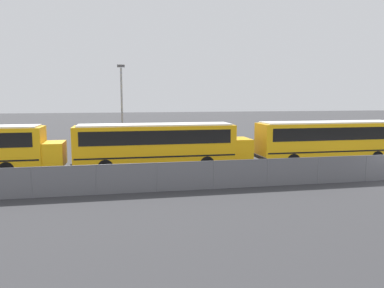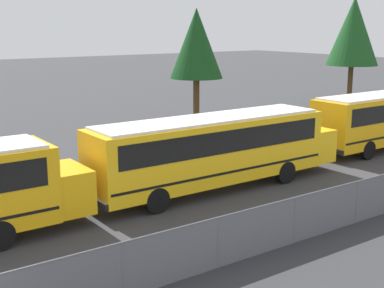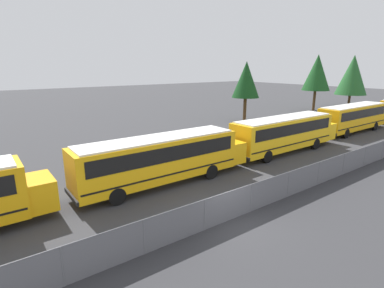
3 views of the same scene
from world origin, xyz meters
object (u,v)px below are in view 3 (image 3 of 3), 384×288
object	(u,v)px
school_bus_4	(286,131)
school_bus_5	(354,116)
tree_1	(317,73)
tree_2	(352,75)
tree_0	(246,80)
school_bus_3	(163,156)

from	to	relation	value
school_bus_4	school_bus_5	world-z (taller)	same
school_bus_4	tree_1	world-z (taller)	tree_1
school_bus_4	school_bus_5	bearing A→B (deg)	2.48
tree_1	tree_2	size ratio (longest dim) A/B	0.99
school_bus_4	tree_2	xyz separation A→B (m)	(35.29, 12.23, 3.89)
tree_1	tree_2	world-z (taller)	tree_2
tree_0	school_bus_5	bearing A→B (deg)	-68.95
school_bus_4	tree_2	size ratio (longest dim) A/B	1.30
school_bus_5	tree_1	bearing A→B (deg)	46.12
school_bus_3	school_bus_4	distance (m)	12.41
school_bus_4	tree_0	bearing A→B (deg)	57.12
school_bus_5	tree_0	xyz separation A→B (m)	(-4.78, 12.43, 3.70)
tree_1	tree_2	distance (m)	10.01
school_bus_3	tree_1	bearing A→B (deg)	19.36
school_bus_4	tree_0	size ratio (longest dim) A/B	1.52
school_bus_3	tree_2	world-z (taller)	tree_2
school_bus_4	tree_0	world-z (taller)	tree_0
tree_2	tree_0	bearing A→B (deg)	178.35
tree_0	tree_1	world-z (taller)	tree_1
school_bus_4	tree_1	size ratio (longest dim) A/B	1.31
tree_2	school_bus_3	bearing A→B (deg)	-165.56
school_bus_3	school_bus_4	world-z (taller)	same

